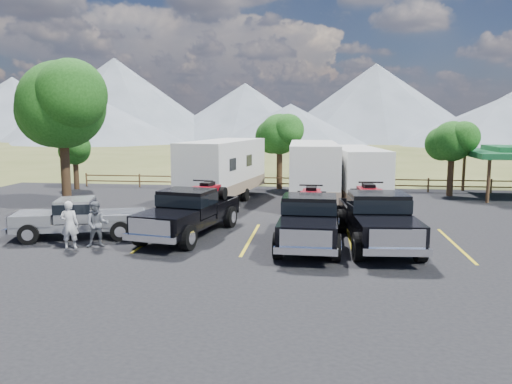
# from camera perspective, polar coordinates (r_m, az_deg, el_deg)

# --- Properties ---
(ground) EXTENTS (320.00, 320.00, 0.00)m
(ground) POSITION_cam_1_polar(r_m,az_deg,el_deg) (16.38, 4.53, -8.97)
(ground) COLOR #464F21
(ground) RESTS_ON ground
(asphalt_lot) EXTENTS (44.00, 34.00, 0.04)m
(asphalt_lot) POSITION_cam_1_polar(r_m,az_deg,el_deg) (19.25, 4.94, -6.27)
(asphalt_lot) COLOR black
(asphalt_lot) RESTS_ON ground
(stall_lines) EXTENTS (12.12, 5.50, 0.01)m
(stall_lines) POSITION_cam_1_polar(r_m,az_deg,el_deg) (20.22, 5.05, -5.50)
(stall_lines) COLOR gold
(stall_lines) RESTS_ON asphalt_lot
(tree_big_nw) EXTENTS (5.54, 5.18, 7.84)m
(tree_big_nw) POSITION_cam_1_polar(r_m,az_deg,el_deg) (27.97, -21.36, 9.26)
(tree_big_nw) COLOR #2F2012
(tree_big_nw) RESTS_ON ground
(tree_ne_a) EXTENTS (3.11, 2.92, 4.76)m
(tree_ne_a) POSITION_cam_1_polar(r_m,az_deg,el_deg) (33.71, 21.47, 5.39)
(tree_ne_a) COLOR #2F2012
(tree_ne_a) RESTS_ON ground
(tree_north) EXTENTS (3.46, 3.24, 5.25)m
(tree_north) POSITION_cam_1_polar(r_m,az_deg,el_deg) (34.76, 2.68, 6.61)
(tree_north) COLOR #2F2012
(tree_north) RESTS_ON ground
(tree_nw_small) EXTENTS (2.59, 2.43, 3.85)m
(tree_nw_small) POSITION_cam_1_polar(r_m,az_deg,el_deg) (36.71, -20.01, 4.57)
(tree_nw_small) COLOR #2F2012
(tree_nw_small) RESTS_ON ground
(rail_fence) EXTENTS (36.12, 0.12, 1.00)m
(rail_fence) POSITION_cam_1_polar(r_m,az_deg,el_deg) (34.42, 9.28, 1.10)
(rail_fence) COLOR brown
(rail_fence) RESTS_ON ground
(mountain_range) EXTENTS (209.00, 71.00, 20.00)m
(mountain_range) POSITION_cam_1_polar(r_m,az_deg,el_deg) (121.92, 3.24, 9.70)
(mountain_range) COLOR slate
(mountain_range) RESTS_ON ground
(rig_left) EXTENTS (3.37, 6.83, 2.19)m
(rig_left) POSITION_cam_1_polar(r_m,az_deg,el_deg) (20.98, -7.52, -2.10)
(rig_left) COLOR black
(rig_left) RESTS_ON asphalt_lot
(rig_center) EXTENTS (2.41, 6.57, 2.18)m
(rig_center) POSITION_cam_1_polar(r_m,az_deg,el_deg) (19.39, 6.13, -2.94)
(rig_center) COLOR black
(rig_center) RESTS_ON asphalt_lot
(rig_right) EXTENTS (2.85, 7.03, 2.30)m
(rig_right) POSITION_cam_1_polar(r_m,az_deg,el_deg) (19.79, 13.59, -2.73)
(rig_right) COLOR black
(rig_right) RESTS_ON asphalt_lot
(trailer_left) EXTENTS (4.08, 10.40, 3.60)m
(trailer_left) POSITION_cam_1_polar(r_m,az_deg,el_deg) (29.47, -3.75, 2.57)
(trailer_left) COLOR silver
(trailer_left) RESTS_ON asphalt_lot
(trailer_center) EXTENTS (2.90, 10.06, 3.49)m
(trailer_center) POSITION_cam_1_polar(r_m,az_deg,el_deg) (28.86, 6.54, 2.31)
(trailer_center) COLOR silver
(trailer_center) RESTS_ON asphalt_lot
(trailer_right) EXTENTS (3.35, 9.31, 3.22)m
(trailer_right) POSITION_cam_1_polar(r_m,az_deg,el_deg) (29.07, 11.34, 1.96)
(trailer_right) COLOR silver
(trailer_right) RESTS_ON asphalt_lot
(pickup_silver) EXTENTS (5.67, 3.15, 1.62)m
(pickup_silver) POSITION_cam_1_polar(r_m,az_deg,el_deg) (21.62, -19.54, -2.77)
(pickup_silver) COLOR #919499
(pickup_silver) RESTS_ON asphalt_lot
(person_a) EXTENTS (0.74, 0.57, 1.81)m
(person_a) POSITION_cam_1_polar(r_m,az_deg,el_deg) (19.95, -20.55, -3.53)
(person_a) COLOR silver
(person_a) RESTS_ON asphalt_lot
(person_b) EXTENTS (1.04, 0.92, 1.76)m
(person_b) POSITION_cam_1_polar(r_m,az_deg,el_deg) (19.84, -17.70, -3.54)
(person_b) COLOR slate
(person_b) RESTS_ON asphalt_lot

